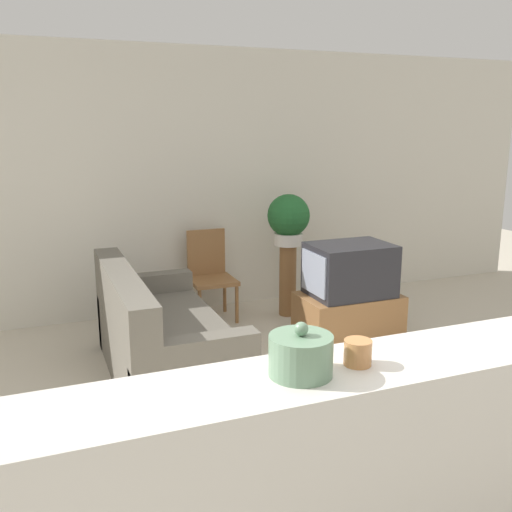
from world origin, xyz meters
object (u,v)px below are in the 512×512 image
(wooden_chair, at_px, (210,271))
(potted_plant, at_px, (289,218))
(couch, at_px, (161,341))
(television, at_px, (349,270))
(decorative_bowl, at_px, (301,355))

(wooden_chair, height_order, potted_plant, potted_plant)
(couch, distance_m, wooden_chair, 1.51)
(couch, xyz_separation_m, television, (1.73, 0.15, 0.37))
(couch, xyz_separation_m, wooden_chair, (0.79, 1.28, 0.17))
(television, distance_m, decorative_bowl, 3.02)
(television, height_order, wooden_chair, television)
(potted_plant, distance_m, decorative_bowl, 3.69)
(television, relative_size, decorative_bowl, 3.00)
(television, bearing_deg, couch, -175.01)
(couch, distance_m, potted_plant, 2.01)
(potted_plant, bearing_deg, television, -78.77)
(couch, height_order, potted_plant, potted_plant)
(wooden_chair, distance_m, decorative_bowl, 3.72)
(television, xyz_separation_m, wooden_chair, (-0.95, 1.12, -0.20))
(couch, bearing_deg, decorative_bowl, -88.90)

